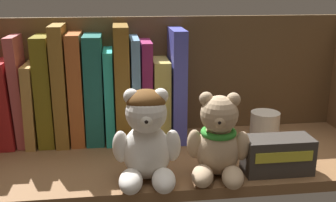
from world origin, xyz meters
TOP-DOWN VIEW (x-y plane):
  - shelf_board at (0.00, 0.00)cm, footprint 78.68×28.00cm
  - shelf_back_panel at (0.00, 14.60)cm, footprint 81.08×1.20cm
  - book_1 at (-32.43, 10.89)cm, footprint 4.22×11.48cm
  - book_2 at (-29.37, 10.89)cm, footprint 2.57×9.87cm
  - book_3 at (-27.12, 10.89)cm, footprint 2.24×12.02cm
  - book_4 at (-24.26, 10.89)cm, footprint 3.15×11.14cm
  - book_5 at (-21.07, 10.89)cm, footprint 2.59×12.18cm
  - book_6 at (-18.06, 10.89)cm, footprint 2.76×11.30cm
  - book_7 at (-14.57, 10.89)cm, footprint 3.74×11.51cm
  - book_8 at (-11.57, 10.89)cm, footprint 1.88×12.43cm
  - book_9 at (-8.90, 10.89)cm, footprint 2.90×14.48cm
  - book_10 at (-6.27, 10.89)cm, footprint 1.69×14.75cm
  - book_11 at (-4.04, 10.89)cm, footprint 2.38×11.33cm
  - book_12 at (-0.99, 10.89)cm, footprint 3.30×12.15cm
  - book_13 at (2.37, 10.89)cm, footprint 2.77×13.97cm
  - teddy_bear_larger at (-5.41, -9.39)cm, footprint 11.47×11.70cm
  - teddy_bear_smaller at (6.61, -9.59)cm, footprint 11.14×11.46cm
  - pillar_candle at (19.62, 3.07)cm, footprint 5.87×5.87cm
  - small_product_box at (17.31, -9.47)cm, footprint 11.76×5.55cm

SIDE VIEW (x-z plane):
  - shelf_board at x=0.00cm, z-range 0.00..2.00cm
  - small_product_box at x=17.31cm, z-range 2.01..8.38cm
  - pillar_candle at x=19.62cm, z-range 2.00..8.81cm
  - teddy_bear_smaller at x=6.61cm, z-range 0.93..15.59cm
  - teddy_bear_larger at x=-5.41cm, z-range 1.60..17.25cm
  - book_3 at x=-27.12cm, z-range 1.98..18.67cm
  - book_12 at x=-0.99cm, z-range 2.00..18.92cm
  - book_1 at x=-32.43cm, z-range 1.94..19.41cm
  - book_8 at x=-11.57cm, z-range 2.00..21.17cm
  - book_11 at x=-4.04cm, z-range 1.99..22.78cm
  - book_10 at x=-6.27cm, z-range 2.00..23.60cm
  - book_4 at x=-24.26cm, z-range 2.00..24.09cm
  - book_7 at x=-14.57cm, z-range 1.99..24.11cm
  - book_2 at x=-29.37cm, z-range 1.98..24.14cm
  - book_6 at x=-18.06cm, z-range 2.00..24.50cm
  - book_13 at x=2.37cm, z-range 2.00..25.13cm
  - shelf_back_panel at x=0.00cm, z-range 0.00..27.16cm
  - book_9 at x=-8.90cm, z-range 2.00..26.03cm
  - book_5 at x=-21.07cm, z-range 2.00..26.18cm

